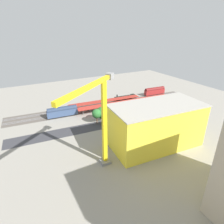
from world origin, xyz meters
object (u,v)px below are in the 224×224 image
Objects in this scene: passenger_coach at (155,91)px; box_truck_1 at (139,126)px; locomotive at (126,98)px; parked_car_3 at (123,123)px; freight_coach_far at (62,111)px; box_truck_2 at (153,121)px; tower_crane at (101,118)px; box_truck_0 at (131,126)px; street_tree_1 at (143,103)px; platform_canopy_near at (126,102)px; traffic_light at (127,117)px; parked_car_2 at (135,120)px; parked_car_0 at (156,115)px; platform_canopy_far at (105,101)px; parked_car_1 at (145,117)px; street_tree_3 at (102,113)px; construction_building at (156,126)px; street_tree_0 at (97,114)px; street_tree_2 at (122,108)px.

box_truck_1 is (41.51, 37.88, -1.30)m from passenger_coach.
locomotive is 36.38m from parked_car_3.
freight_coach_far is 2.09× the size of box_truck_2.
tower_crane is 35.61m from box_truck_0.
parked_car_3 is 0.53× the size of street_tree_1.
platform_canopy_near reaches higher than box_truck_0.
traffic_light is (17.46, 10.00, -1.08)m from street_tree_1.
tower_crane is (31.40, 24.82, 19.06)m from parked_car_2.
platform_canopy_near is 20.85m from parked_car_0.
platform_canopy_far is at bearing -176.79° from freight_coach_far.
parked_car_1 is at bearing 78.60° from locomotive.
traffic_light is at bearing -23.77° from box_truck_2.
box_truck_0 is at bearing 61.13° from locomotive.
box_truck_0 is at bearing -28.58° from box_truck_1.
box_truck_1 is (-29.07, 32.70, -1.40)m from freight_coach_far.
street_tree_3 is at bearing -115.59° from tower_crane.
street_tree_3 is at bearing -0.46° from street_tree_1.
parked_car_3 is at bearing -78.69° from construction_building.
parked_car_1 is 49.81m from tower_crane.
street_tree_1 is (-16.36, 17.22, 1.48)m from platform_canopy_far.
box_truck_1 is (-28.02, -16.45, -18.13)m from tower_crane.
street_tree_1 reaches higher than box_truck_1.
traffic_light is at bearing 143.91° from street_tree_0.
parked_car_3 is at bearing 55.33° from locomotive.
parked_car_3 is at bearing 3.12° from parked_car_1.
traffic_light reaches higher than box_truck_0.
freight_coach_far is (27.74, 1.56, -0.96)m from platform_canopy_far.
box_truck_2 is 18.94m from street_tree_2.
freight_coach_far is at bearing -45.02° from parked_car_3.
freight_coach_far reaches higher than parked_car_0.
street_tree_2 is (-1.90, 16.84, 0.84)m from platform_canopy_far.
street_tree_3 is at bearing -61.36° from box_truck_0.
traffic_light is at bearing 35.06° from passenger_coach.
traffic_light is (5.80, 1.33, 3.69)m from parked_car_2.
freight_coach_far is 51.93m from tower_crane.
traffic_light is (3.00, 10.38, -0.43)m from street_tree_2.
box_truck_1 is 17.72m from street_tree_2.
platform_canopy_near is 14.42× the size of parked_car_0.
box_truck_2 is at bearing 72.90° from street_tree_1.
platform_canopy_far is 5.82× the size of street_tree_1.
tower_crane is at bearing 91.22° from freight_coach_far.
traffic_light is (-26.64, 25.66, 1.37)m from freight_coach_far.
street_tree_0 is (15.21, -16.36, 3.55)m from box_truck_1.
tower_crane reaches higher than box_truck_0.
street_tree_3 is (21.48, 9.86, 0.97)m from platform_canopy_near.
parked_car_2 is at bearing -167.05° from traffic_light.
parked_car_1 is (7.19, -0.65, 0.02)m from parked_car_0.
platform_canopy_near is 7.75× the size of street_tree_1.
box_truck_2 reaches higher than box_truck_0.
street_tree_3 is at bearing 0.72° from street_tree_2.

